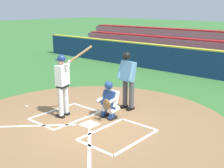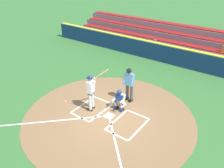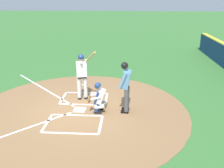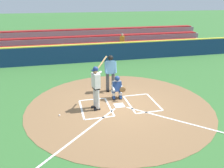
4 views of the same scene
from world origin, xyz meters
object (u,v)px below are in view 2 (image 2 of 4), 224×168
(batter, at_px, (91,90))
(baseball, at_px, (65,101))
(plate_umpire, at_px, (129,82))
(catcher, at_px, (120,99))

(batter, relative_size, baseball, 28.76)
(plate_umpire, height_order, baseball, plate_umpire)
(batter, distance_m, catcher, 1.45)
(plate_umpire, xyz_separation_m, baseball, (2.58, 2.04, -1.04))
(catcher, distance_m, plate_umpire, 1.09)
(plate_umpire, bearing_deg, batter, 59.70)
(baseball, bearing_deg, plate_umpire, -141.70)
(catcher, distance_m, baseball, 2.93)
(plate_umpire, bearing_deg, baseball, 38.30)
(catcher, relative_size, plate_umpire, 0.61)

